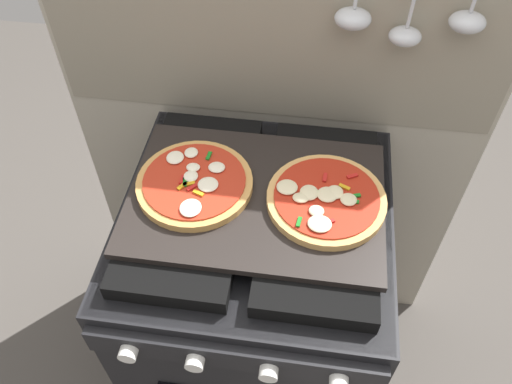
{
  "coord_description": "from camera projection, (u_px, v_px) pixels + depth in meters",
  "views": [
    {
      "loc": [
        0.1,
        -0.7,
        1.74
      ],
      "look_at": [
        0.0,
        0.0,
        0.93
      ],
      "focal_mm": 36.04,
      "sensor_mm": 36.0,
      "label": 1
    }
  ],
  "objects": [
    {
      "name": "ground_plane",
      "position": [
        256.0,
        367.0,
        1.78
      ],
      "size": [
        4.0,
        4.0,
        0.0
      ],
      "primitive_type": "plane",
      "color": "#4C4742"
    },
    {
      "name": "kitchen_backsplash",
      "position": [
        274.0,
        134.0,
        1.4
      ],
      "size": [
        1.1,
        0.09,
        1.55
      ],
      "color": "#B2A893",
      "rests_on": "ground_plane"
    },
    {
      "name": "stove",
      "position": [
        256.0,
        304.0,
        1.44
      ],
      "size": [
        0.6,
        0.64,
        0.9
      ],
      "color": "black",
      "rests_on": "ground_plane"
    },
    {
      "name": "baking_tray",
      "position": [
        256.0,
        198.0,
        1.09
      ],
      "size": [
        0.54,
        0.38,
        0.02
      ],
      "primitive_type": "cube",
      "color": "black",
      "rests_on": "stove"
    },
    {
      "name": "pizza_left",
      "position": [
        195.0,
        183.0,
        1.09
      ],
      "size": [
        0.25,
        0.25,
        0.03
      ],
      "color": "tan",
      "rests_on": "baking_tray"
    },
    {
      "name": "pizza_right",
      "position": [
        326.0,
        199.0,
        1.06
      ],
      "size": [
        0.25,
        0.25,
        0.03
      ],
      "color": "tan",
      "rests_on": "baking_tray"
    }
  ]
}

